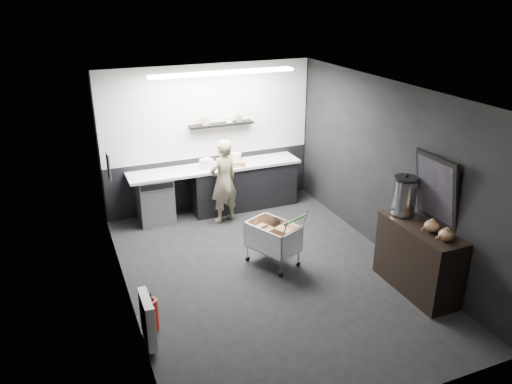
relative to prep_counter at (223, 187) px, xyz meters
name	(u,v)px	position (x,y,z in m)	size (l,w,h in m)	color
floor	(268,273)	(-0.14, -2.42, -0.46)	(5.50, 5.50, 0.00)	black
ceiling	(270,92)	(-0.14, -2.42, 2.24)	(5.50, 5.50, 0.00)	silver
wall_back	(209,138)	(-0.14, 0.33, 0.89)	(5.50, 5.50, 0.00)	black
wall_front	(390,295)	(-0.14, -5.17, 0.89)	(5.50, 5.50, 0.00)	black
wall_left	(122,213)	(-2.14, -2.42, 0.89)	(5.50, 5.50, 0.00)	black
wall_right	(389,171)	(1.86, -2.42, 0.89)	(5.50, 5.50, 0.00)	black
kitchen_wall_panel	(209,112)	(-0.14, 0.31, 1.39)	(3.95, 0.02, 1.70)	silver
dado_panel	(211,181)	(-0.14, 0.31, 0.04)	(3.95, 0.02, 1.00)	black
floating_shelf	(221,124)	(0.06, 0.20, 1.16)	(1.20, 0.22, 0.04)	black
wall_clock	(279,89)	(1.26, 0.30, 1.69)	(0.20, 0.20, 0.03)	silver
poster	(108,165)	(-2.12, -1.12, 1.09)	(0.02, 0.30, 0.40)	silver
poster_red_band	(108,161)	(-2.11, -1.12, 1.16)	(0.01, 0.22, 0.10)	red
radiator	(147,319)	(-2.08, -3.32, -0.11)	(0.10, 0.50, 0.60)	silver
ceiling_strip	(223,73)	(-0.14, -0.57, 2.21)	(2.40, 0.20, 0.04)	white
prep_counter	(223,187)	(0.00, 0.00, 0.00)	(3.20, 0.61, 0.90)	black
person	(224,181)	(-0.14, -0.45, 0.31)	(0.56, 0.37, 1.53)	#BAB093
shopping_cart	(273,239)	(0.04, -2.18, -0.03)	(0.80, 1.03, 0.91)	silver
sideboard	(418,249)	(1.61, -3.54, 0.16)	(0.56, 1.30, 1.95)	black
fire_extinguisher	(152,313)	(-1.99, -3.09, -0.20)	(0.16, 0.16, 0.52)	red
cardboard_box	(233,162)	(0.19, -0.05, 0.49)	(0.44, 0.33, 0.09)	#A27656
pink_tub	(236,158)	(0.27, 0.00, 0.54)	(0.19, 0.19, 0.19)	silver
white_container	(206,164)	(-0.32, -0.05, 0.53)	(0.20, 0.16, 0.18)	silver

